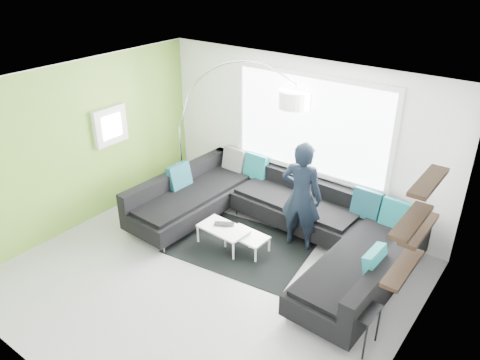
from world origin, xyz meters
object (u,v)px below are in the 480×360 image
Objects in this scene: side_table at (358,325)px; arc_lamp at (179,127)px; person at (301,196)px; laptop at (224,226)px; sectional_sofa at (268,225)px; coffee_table at (235,239)px.

arc_lamp is at bearing 159.43° from side_table.
arc_lamp reaches higher than person.
side_table is 2.25m from person.
laptop is at bearing 165.13° from side_table.
arc_lamp is 1.48× the size of person.
arc_lamp reaches higher than side_table.
person reaches higher than laptop.
arc_lamp reaches higher than sectional_sofa.
sectional_sofa is at bearing 43.89° from coffee_table.
arc_lamp reaches higher than coffee_table.
side_table is at bearing -25.77° from sectional_sofa.
person is 1.34m from laptop.
laptop is at bearing -42.45° from arc_lamp.
person is (-1.64, 1.40, 0.62)m from side_table.
person is (0.78, 0.68, 0.74)m from coffee_table.
arc_lamp is 2.87m from person.
person is (2.82, -0.27, -0.44)m from arc_lamp.
coffee_table is 2.53m from side_table.
coffee_table is at bearing -39.48° from arc_lamp.
coffee_table is at bearing -136.44° from sectional_sofa.
sectional_sofa is at bearing 0.38° from laptop.
person is at bearing 139.45° from side_table.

